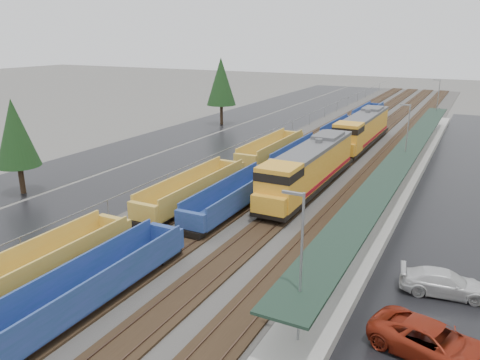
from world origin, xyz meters
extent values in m
cube|color=#302D2B|center=(0.00, 60.00, 0.04)|extent=(20.00, 160.00, 0.08)
cube|color=black|center=(-6.00, 60.00, 0.15)|extent=(2.60, 160.00, 0.15)
cube|color=#473326|center=(-6.72, 60.00, 0.27)|extent=(0.08, 160.00, 0.07)
cube|color=#473326|center=(-5.28, 60.00, 0.27)|extent=(0.08, 160.00, 0.07)
cube|color=black|center=(-2.00, 60.00, 0.15)|extent=(2.60, 160.00, 0.15)
cube|color=#473326|center=(-2.72, 60.00, 0.27)|extent=(0.08, 160.00, 0.07)
cube|color=#473326|center=(-1.28, 60.00, 0.27)|extent=(0.08, 160.00, 0.07)
cube|color=black|center=(2.00, 60.00, 0.15)|extent=(2.60, 160.00, 0.15)
cube|color=#473326|center=(1.28, 60.00, 0.27)|extent=(0.08, 160.00, 0.07)
cube|color=#473326|center=(2.72, 60.00, 0.27)|extent=(0.08, 160.00, 0.07)
cube|color=black|center=(6.00, 60.00, 0.15)|extent=(2.60, 160.00, 0.15)
cube|color=#473326|center=(5.28, 60.00, 0.27)|extent=(0.08, 160.00, 0.07)
cube|color=#473326|center=(6.72, 60.00, 0.27)|extent=(0.08, 160.00, 0.07)
cube|color=black|center=(-15.00, 60.00, 0.01)|extent=(10.00, 160.00, 0.02)
cube|color=black|center=(-25.00, 60.00, 0.01)|extent=(9.00, 160.00, 0.02)
cube|color=#9E9B93|center=(9.50, 50.00, 0.35)|extent=(3.00, 80.00, 0.70)
cylinder|color=gray|center=(9.50, 25.00, 1.90)|extent=(0.16, 0.16, 2.40)
cylinder|color=gray|center=(9.50, 40.00, 1.90)|extent=(0.16, 0.16, 2.40)
cylinder|color=gray|center=(9.50, 55.00, 1.90)|extent=(0.16, 0.16, 2.40)
cylinder|color=gray|center=(9.50, 70.00, 1.90)|extent=(0.16, 0.16, 2.40)
cylinder|color=gray|center=(9.50, 85.00, 1.90)|extent=(0.16, 0.16, 2.40)
cube|color=black|center=(9.50, 50.00, 3.20)|extent=(2.60, 65.00, 0.15)
cylinder|color=gray|center=(9.50, 20.00, 4.00)|extent=(0.12, 0.12, 8.00)
cube|color=gray|center=(9.00, 20.00, 7.90)|extent=(1.00, 0.15, 0.12)
cylinder|color=gray|center=(9.50, 50.00, 4.00)|extent=(0.12, 0.12, 8.00)
cube|color=gray|center=(9.00, 50.00, 7.90)|extent=(1.00, 0.15, 0.12)
cylinder|color=gray|center=(9.50, 80.00, 4.00)|extent=(0.12, 0.12, 8.00)
cube|color=gray|center=(9.00, 80.00, 7.90)|extent=(1.00, 0.15, 0.12)
cylinder|color=gray|center=(-9.50, 20.00, 1.00)|extent=(0.08, 0.08, 2.00)
cylinder|color=gray|center=(-9.50, 28.00, 1.00)|extent=(0.08, 0.08, 2.00)
cylinder|color=gray|center=(-9.50, 36.00, 1.00)|extent=(0.08, 0.08, 2.00)
cylinder|color=gray|center=(-9.50, 44.00, 1.00)|extent=(0.08, 0.08, 2.00)
cylinder|color=gray|center=(-9.50, 52.00, 1.00)|extent=(0.08, 0.08, 2.00)
cylinder|color=gray|center=(-9.50, 60.00, 1.00)|extent=(0.08, 0.08, 2.00)
cylinder|color=gray|center=(-9.50, 68.00, 1.00)|extent=(0.08, 0.08, 2.00)
cylinder|color=gray|center=(-9.50, 76.00, 1.00)|extent=(0.08, 0.08, 2.00)
cylinder|color=gray|center=(-9.50, 84.00, 1.00)|extent=(0.08, 0.08, 2.00)
cylinder|color=gray|center=(-9.50, 92.00, 1.00)|extent=(0.08, 0.08, 2.00)
cylinder|color=gray|center=(-9.50, 100.00, 1.00)|extent=(0.08, 0.08, 2.00)
cylinder|color=gray|center=(-9.50, 108.00, 1.00)|extent=(0.08, 0.08, 2.00)
cylinder|color=gray|center=(-9.50, 116.00, 1.00)|extent=(0.08, 0.08, 2.00)
cylinder|color=gray|center=(-9.50, 124.00, 1.00)|extent=(0.08, 0.08, 2.00)
cylinder|color=gray|center=(-9.50, 132.00, 1.00)|extent=(0.08, 0.08, 2.00)
cube|color=gray|center=(-9.50, 60.00, 2.00)|extent=(0.05, 160.00, 0.05)
ellipsoid|color=#475844|center=(-30.00, 200.00, 0.00)|extent=(154.00, 110.00, 19.80)
cylinder|color=#332316|center=(-22.00, 30.00, 1.35)|extent=(0.50, 0.50, 2.70)
cone|color=black|center=(-22.00, 30.00, 5.85)|extent=(3.96, 3.96, 6.30)
cylinder|color=#332316|center=(-23.00, 70.00, 1.65)|extent=(0.50, 0.50, 3.30)
cone|color=black|center=(-23.00, 70.00, 7.15)|extent=(4.84, 4.84, 7.70)
cube|color=black|center=(2.00, 43.24, 0.86)|extent=(3.03, 20.21, 0.40)
cube|color=orange|center=(2.00, 44.25, 2.57)|extent=(2.83, 16.17, 3.03)
cube|color=orange|center=(2.00, 35.35, 2.78)|extent=(3.03, 3.23, 3.44)
cube|color=black|center=(2.00, 35.35, 3.79)|extent=(3.08, 3.28, 0.71)
cube|color=orange|center=(2.00, 33.54, 1.77)|extent=(2.83, 1.01, 1.41)
cube|color=#59595B|center=(2.00, 44.25, 4.19)|extent=(2.88, 16.17, 0.35)
cube|color=maroon|center=(0.56, 44.25, 1.36)|extent=(0.04, 16.17, 0.35)
cube|color=maroon|center=(3.44, 44.25, 1.36)|extent=(0.04, 16.17, 0.35)
cube|color=black|center=(2.00, 43.24, 0.45)|extent=(2.22, 6.06, 0.61)
cube|color=black|center=(2.00, 36.16, 0.55)|extent=(2.43, 4.04, 0.51)
cube|color=black|center=(2.00, 50.31, 0.55)|extent=(2.43, 4.04, 0.51)
cylinder|color=#59595B|center=(2.00, 45.26, 4.49)|extent=(0.71, 0.71, 0.51)
cube|color=#59595B|center=(2.00, 48.29, 4.44)|extent=(2.43, 4.04, 0.51)
cube|color=black|center=(2.00, 64.24, 0.86)|extent=(3.03, 20.21, 0.40)
cube|color=orange|center=(2.00, 65.25, 2.57)|extent=(2.83, 16.17, 3.03)
cube|color=orange|center=(2.00, 56.35, 2.78)|extent=(3.03, 3.23, 3.44)
cube|color=black|center=(2.00, 56.35, 3.79)|extent=(3.08, 3.28, 0.71)
cube|color=orange|center=(2.00, 54.54, 1.77)|extent=(2.83, 1.01, 1.41)
cube|color=#59595B|center=(2.00, 65.25, 4.19)|extent=(2.88, 16.17, 0.35)
cube|color=maroon|center=(0.56, 65.25, 1.36)|extent=(0.04, 16.17, 0.35)
cube|color=maroon|center=(3.44, 65.25, 1.36)|extent=(0.04, 16.17, 0.35)
cube|color=black|center=(2.00, 64.24, 0.45)|extent=(2.22, 6.06, 0.61)
cube|color=black|center=(2.00, 57.16, 0.55)|extent=(2.43, 4.04, 0.51)
cube|color=black|center=(2.00, 71.31, 0.55)|extent=(2.43, 4.04, 0.51)
cylinder|color=#59595B|center=(2.00, 66.26, 4.49)|extent=(0.71, 0.71, 0.51)
cube|color=#59595B|center=(2.00, 69.29, 4.44)|extent=(2.43, 4.04, 0.51)
cube|color=gold|center=(-6.00, 17.91, 0.86)|extent=(2.63, 13.61, 0.25)
cube|color=gold|center=(-7.26, 17.91, 1.77)|extent=(0.15, 13.61, 1.82)
cube|color=gold|center=(-4.74, 17.91, 1.77)|extent=(0.15, 13.61, 1.82)
cube|color=gold|center=(-6.00, 24.92, 1.56)|extent=(2.63, 0.51, 1.42)
cube|color=black|center=(-6.00, 24.21, 0.55)|extent=(2.02, 2.22, 0.51)
cube|color=gold|center=(-6.00, 35.06, 0.86)|extent=(2.63, 13.61, 0.25)
cube|color=gold|center=(-7.26, 35.06, 1.77)|extent=(0.15, 13.61, 1.82)
cube|color=gold|center=(-4.74, 35.06, 1.77)|extent=(0.15, 13.61, 1.82)
cube|color=gold|center=(-6.00, 28.05, 1.56)|extent=(2.63, 0.51, 1.42)
cube|color=gold|center=(-6.00, 42.07, 1.56)|extent=(2.63, 0.51, 1.42)
cube|color=black|center=(-6.00, 28.76, 0.55)|extent=(2.02, 2.22, 0.51)
cube|color=black|center=(-6.00, 41.36, 0.55)|extent=(2.02, 2.22, 0.51)
cube|color=gold|center=(-6.00, 52.21, 0.86)|extent=(2.63, 13.61, 0.25)
cube|color=gold|center=(-7.26, 52.21, 1.77)|extent=(0.15, 13.61, 1.82)
cube|color=gold|center=(-4.74, 52.21, 1.77)|extent=(0.15, 13.61, 1.82)
cube|color=gold|center=(-6.00, 45.20, 1.56)|extent=(2.63, 0.51, 1.42)
cube|color=gold|center=(-6.00, 59.21, 1.56)|extent=(2.63, 0.51, 1.42)
cube|color=black|center=(-6.00, 45.91, 0.55)|extent=(2.02, 2.22, 0.51)
cube|color=black|center=(-6.00, 58.51, 0.55)|extent=(2.02, 2.22, 0.51)
cube|color=navy|center=(-2.00, 18.62, 0.83)|extent=(2.49, 13.33, 0.24)
cube|color=navy|center=(-3.20, 18.62, 1.69)|extent=(0.14, 13.33, 1.73)
cube|color=navy|center=(-0.80, 18.62, 1.69)|extent=(0.14, 13.33, 1.73)
cube|color=navy|center=(-2.00, 25.47, 1.50)|extent=(2.49, 0.48, 1.34)
cube|color=black|center=(-2.00, 24.80, 0.54)|extent=(1.92, 2.11, 0.48)
cube|color=navy|center=(-2.00, 35.30, 0.83)|extent=(2.49, 13.33, 0.24)
cube|color=navy|center=(-3.20, 35.30, 1.69)|extent=(0.14, 13.33, 1.73)
cube|color=navy|center=(-0.80, 35.30, 1.69)|extent=(0.14, 13.33, 1.73)
cube|color=navy|center=(-2.00, 28.44, 1.50)|extent=(2.49, 0.48, 1.34)
cube|color=navy|center=(-2.00, 42.16, 1.50)|extent=(2.49, 0.48, 1.34)
cube|color=black|center=(-2.00, 29.12, 0.54)|extent=(1.92, 2.11, 0.48)
cube|color=black|center=(-2.00, 41.49, 0.54)|extent=(1.92, 2.11, 0.48)
cube|color=navy|center=(-2.00, 51.99, 0.83)|extent=(2.49, 13.33, 0.24)
cube|color=navy|center=(-3.20, 51.99, 1.69)|extent=(0.14, 13.33, 1.73)
cube|color=navy|center=(-0.80, 51.99, 1.69)|extent=(0.14, 13.33, 1.73)
cube|color=navy|center=(-2.00, 45.13, 1.50)|extent=(2.49, 0.48, 1.34)
cube|color=navy|center=(-2.00, 58.84, 1.50)|extent=(2.49, 0.48, 1.34)
cube|color=black|center=(-2.00, 45.80, 0.54)|extent=(1.92, 2.11, 0.48)
cube|color=black|center=(-2.00, 58.17, 0.54)|extent=(1.92, 2.11, 0.48)
cube|color=navy|center=(-2.00, 68.67, 0.83)|extent=(2.49, 13.33, 0.24)
cube|color=navy|center=(-3.20, 68.67, 1.69)|extent=(0.14, 13.33, 1.73)
cube|color=navy|center=(-0.80, 68.67, 1.69)|extent=(0.14, 13.33, 1.73)
cube|color=navy|center=(-2.00, 61.81, 1.50)|extent=(2.49, 0.48, 1.34)
cube|color=navy|center=(-2.00, 75.53, 1.50)|extent=(2.49, 0.48, 1.34)
cube|color=black|center=(-2.00, 62.49, 0.54)|extent=(1.92, 2.11, 0.48)
cube|color=black|center=(-2.00, 74.86, 0.54)|extent=(1.92, 2.11, 0.48)
cube|color=navy|center=(-2.00, 85.36, 0.83)|extent=(2.49, 13.33, 0.24)
cube|color=navy|center=(-3.20, 85.36, 1.69)|extent=(0.14, 13.33, 1.73)
cube|color=navy|center=(-0.80, 85.36, 1.69)|extent=(0.14, 13.33, 1.73)
cube|color=navy|center=(-2.00, 78.50, 1.50)|extent=(2.49, 0.48, 1.34)
cube|color=navy|center=(-2.00, 92.21, 1.50)|extent=(2.49, 0.48, 1.34)
cube|color=black|center=(-2.00, 79.17, 0.54)|extent=(1.92, 2.11, 0.48)
cube|color=black|center=(-2.00, 91.54, 0.54)|extent=(1.92, 2.11, 0.48)
imported|color=maroon|center=(15.24, 22.48, 0.82)|extent=(4.28, 6.45, 1.65)
imported|color=silver|center=(15.16, 28.81, 0.71)|extent=(2.76, 5.18, 1.43)
camera|label=1|loc=(15.72, 2.08, 14.39)|focal=35.00mm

